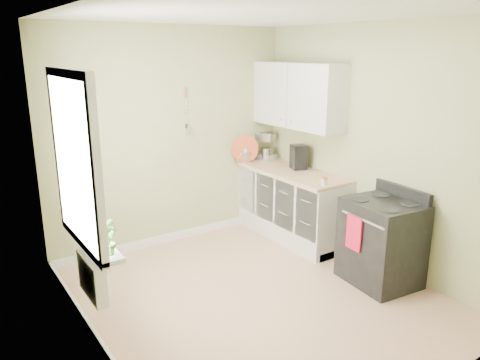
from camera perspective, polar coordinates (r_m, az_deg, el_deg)
floor at (r=4.88m, az=2.00°, el=-14.08°), size 3.20×3.60×0.02m
ceiling at (r=4.25m, az=2.37°, el=19.71°), size 3.20×3.60×0.02m
wall_back at (r=5.89m, az=-8.34°, el=5.13°), size 3.20×0.02×2.70m
wall_left at (r=3.68m, az=-18.47°, el=-1.88°), size 0.02×3.60×2.70m
wall_right at (r=5.46m, az=15.97°, el=3.85°), size 0.02×3.60×2.70m
base_cabinets at (r=6.16m, az=6.35°, el=-3.15°), size 0.60×1.60×0.87m
countertop at (r=6.02m, az=6.40°, el=0.94°), size 0.64×1.60×0.04m
upper_cabinets at (r=6.02m, az=7.05°, el=10.20°), size 0.35×1.40×0.80m
window at (r=3.92m, az=-19.58°, el=2.09°), size 0.06×1.14×1.44m
window_sill at (r=4.14m, az=-17.75°, el=-6.82°), size 0.18×1.14×0.04m
radiator at (r=4.22m, az=-17.57°, el=-11.27°), size 0.12×0.50×0.35m
wall_utensils at (r=5.92m, az=-6.54°, el=7.35°), size 0.02×0.14×0.58m
stove at (r=5.18m, az=16.86°, el=-7.21°), size 0.72×0.80×1.02m
stand_mixer at (r=6.59m, az=2.85°, el=4.06°), size 0.30×0.38×0.42m
kettle at (r=6.40m, az=0.65°, el=3.02°), size 0.19×0.11×0.20m
coffee_maker at (r=6.10m, az=7.13°, el=2.74°), size 0.24×0.25×0.31m
red_tray at (r=6.38m, az=0.63°, el=3.83°), size 0.38×0.17×0.38m
jar at (r=5.42m, az=10.20°, el=-0.15°), size 0.08×0.08×0.09m
plant_a at (r=3.67m, az=-15.77°, el=-6.58°), size 0.20×0.18×0.31m
plant_b at (r=4.03m, az=-17.62°, el=-4.69°), size 0.22×0.22×0.31m
plant_c at (r=4.27m, az=-18.66°, el=-3.54°), size 0.26×0.26×0.33m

